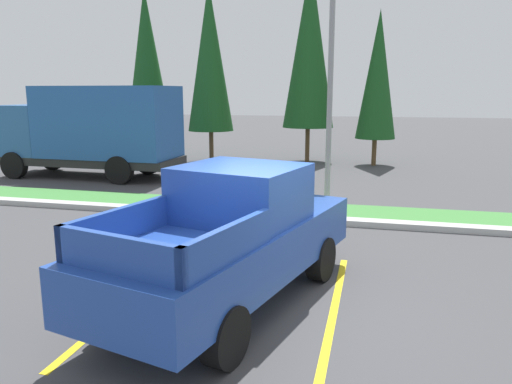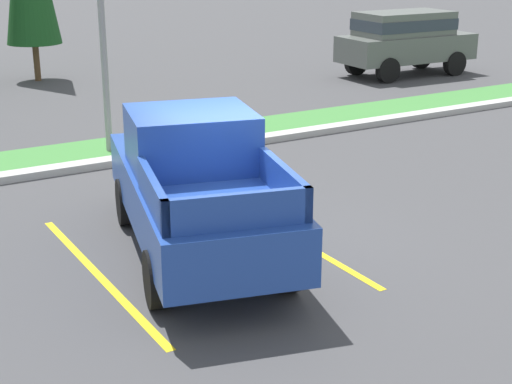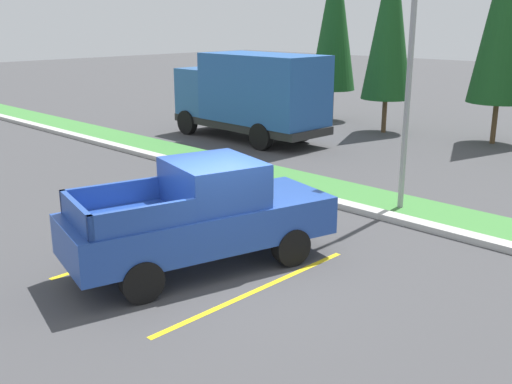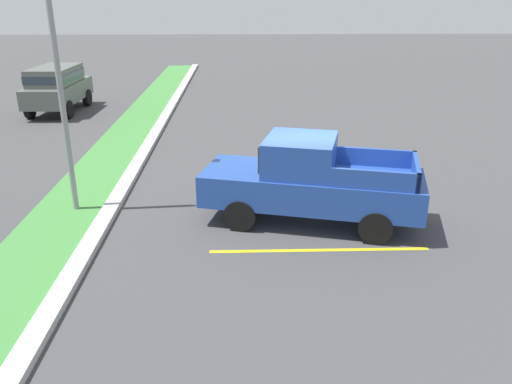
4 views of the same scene
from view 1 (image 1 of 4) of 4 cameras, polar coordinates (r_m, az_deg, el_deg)
ground_plane at (r=7.66m, az=2.88°, el=-13.11°), size 120.00×120.00×0.00m
parking_line_near at (r=8.32m, az=-13.31°, el=-11.33°), size 0.12×4.80×0.01m
parking_line_far at (r=7.52m, az=8.93°, el=-13.70°), size 0.12×4.80×0.01m
curb_strip at (r=12.31m, az=7.30°, el=-3.23°), size 56.00×0.40×0.15m
grass_median at (r=13.39m, az=7.83°, el=-2.25°), size 56.00×1.80×0.06m
pickup_truck_main at (r=7.45m, az=-2.69°, el=-5.26°), size 3.15×5.53×2.10m
cargo_truck_distant at (r=19.60m, az=-18.33°, el=7.01°), size 6.85×2.63×3.40m
street_light at (r=12.64m, az=8.56°, el=13.59°), size 0.24×1.49×6.27m
cypress_tree_leftmost at (r=25.22m, az=-12.53°, el=14.85°), size 2.11×2.11×8.11m
cypress_tree_left_inner at (r=22.99m, az=-5.37°, el=15.23°), size 2.08×2.08×7.98m
cypress_tree_center at (r=22.95m, az=6.20°, el=16.55°), size 2.31×2.31×8.88m
cypress_tree_right_inner at (r=22.24m, az=13.91°, el=12.99°), size 1.72×1.72×6.61m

